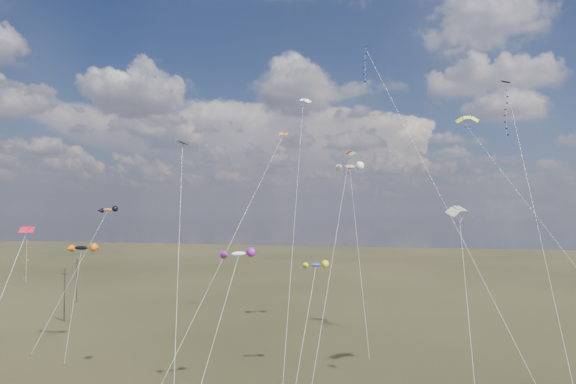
% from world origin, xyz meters
% --- Properties ---
extents(utility_pole_near, '(1.40, 0.20, 8.00)m').
position_xyz_m(utility_pole_near, '(-38.00, 30.00, 4.09)').
color(utility_pole_near, black).
rests_on(utility_pole_near, ground).
extents(utility_pole_far, '(1.40, 0.20, 8.00)m').
position_xyz_m(utility_pole_far, '(-46.00, 44.00, 4.09)').
color(utility_pole_far, black).
rests_on(utility_pole_far, ground).
extents(diamond_black_high, '(2.36, 20.19, 31.50)m').
position_xyz_m(diamond_black_high, '(24.13, 21.61, 26.78)').
color(diamond_black_high, black).
rests_on(diamond_black_high, ground).
extents(diamond_navy_tall, '(16.40, 20.56, 36.45)m').
position_xyz_m(diamond_navy_tall, '(9.81, 20.19, 31.20)').
color(diamond_navy_tall, '#080A51').
rests_on(diamond_navy_tall, ground).
extents(diamond_black_mid, '(5.66, 12.87, 22.97)m').
position_xyz_m(diamond_black_mid, '(-4.13, -1.22, 16.11)').
color(diamond_black_mid, black).
rests_on(diamond_black_mid, ground).
extents(diamond_red_low, '(3.41, 11.85, 15.48)m').
position_xyz_m(diamond_red_low, '(-19.47, -0.11, 12.53)').
color(diamond_red_low, '#B61627').
rests_on(diamond_red_low, ground).
extents(diamond_orange_center, '(8.53, 15.10, 25.37)m').
position_xyz_m(diamond_orange_center, '(-2.04, 10.61, 17.93)').
color(diamond_orange_center, '#C77316').
rests_on(diamond_orange_center, ground).
extents(parafoil_yellow, '(16.48, 18.78, 28.75)m').
position_xyz_m(parafoil_yellow, '(20.32, 26.13, 27.96)').
color(parafoil_yellow, yellow).
rests_on(parafoil_yellow, ground).
extents(parafoil_blue_white, '(4.89, 27.69, 33.28)m').
position_xyz_m(parafoil_blue_white, '(-1.31, 32.40, 32.43)').
color(parafoil_blue_white, blue).
rests_on(parafoil_blue_white, ground).
extents(parafoil_striped, '(3.16, 12.86, 17.85)m').
position_xyz_m(parafoil_striped, '(18.09, 12.86, 17.07)').
color(parafoil_striped, gold).
rests_on(parafoil_striped, ground).
extents(parafoil_tricolor, '(2.30, 21.68, 25.22)m').
position_xyz_m(parafoil_tricolor, '(5.41, 30.42, 24.45)').
color(parafoil_tricolor, '#CCA304').
rests_on(parafoil_tricolor, ground).
extents(novelty_black_orange, '(4.57, 7.48, 12.82)m').
position_xyz_m(novelty_black_orange, '(-26.23, 17.47, 12.24)').
color(novelty_black_orange, black).
rests_on(novelty_black_orange, ground).
extents(novelty_orange_black, '(5.77, 9.39, 17.45)m').
position_xyz_m(novelty_orange_black, '(-25.45, 21.67, 16.90)').
color(novelty_orange_black, orange).
rests_on(novelty_orange_black, ground).
extents(novelty_white_purple, '(2.69, 11.77, 13.54)m').
position_xyz_m(novelty_white_purple, '(-1.48, 5.18, 13.01)').
color(novelty_white_purple, white).
rests_on(novelty_white_purple, ground).
extents(novelty_redwhite_stripe, '(5.28, 13.00, 23.65)m').
position_xyz_m(novelty_redwhite_stripe, '(5.38, 32.12, 22.85)').
color(novelty_redwhite_stripe, '#C40809').
rests_on(novelty_redwhite_stripe, ground).
extents(novelty_blue_yellow, '(2.35, 9.20, 11.80)m').
position_xyz_m(novelty_blue_yellow, '(4.05, 13.27, 11.29)').
color(novelty_blue_yellow, '#1036AB').
rests_on(novelty_blue_yellow, ground).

